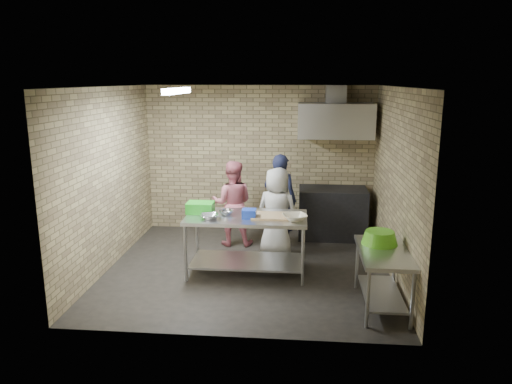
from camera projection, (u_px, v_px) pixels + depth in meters
floor at (248, 269)px, 7.34m from camera, size 4.20×4.20×0.00m
ceiling at (248, 87)px, 6.72m from camera, size 4.20×4.20×0.00m
back_wall at (259, 159)px, 8.97m from camera, size 4.20×0.06×2.70m
front_wall at (228, 221)px, 5.09m from camera, size 4.20×0.06×2.70m
left_wall at (108, 179)px, 7.21m from camera, size 0.06×4.00×2.70m
right_wall at (395, 184)px, 6.84m from camera, size 0.06×4.00×2.70m
prep_table at (247, 244)px, 7.10m from camera, size 1.75×0.87×0.87m
side_counter at (382, 279)px, 6.02m from camera, size 0.60×1.20×0.75m
stove at (332, 213)px, 8.71m from camera, size 1.20×0.70×0.90m
range_hood at (336, 121)px, 8.39m from camera, size 1.30×0.60×0.60m
hood_duct at (336, 94)px, 8.43m from camera, size 0.35×0.30×0.30m
wall_shelf at (351, 130)px, 8.59m from camera, size 0.80×0.20×0.04m
fluorescent_fixture at (177, 91)px, 6.82m from camera, size 0.10×1.25×0.08m
green_crate at (200, 207)px, 7.16m from camera, size 0.39×0.29×0.16m
blue_tub at (249, 214)px, 6.88m from camera, size 0.19×0.19×0.13m
cutting_board at (270, 216)px, 6.94m from camera, size 0.53×0.41×0.03m
mixing_bowl_a at (210, 217)px, 6.84m from camera, size 0.35×0.35×0.07m
mixing_bowl_b at (226, 212)px, 7.06m from camera, size 0.26×0.26×0.07m
ceramic_bowl at (295, 217)px, 6.78m from camera, size 0.43×0.43×0.08m
green_basin at (380, 237)px, 6.16m from camera, size 0.46×0.46×0.17m
bottle_red at (337, 124)px, 8.58m from camera, size 0.07×0.07×0.18m
bottle_green at (360, 125)px, 8.55m from camera, size 0.06×0.06×0.15m
man_navy at (280, 200)px, 8.21m from camera, size 0.67×0.55×1.59m
woman_pink at (232, 203)px, 8.27m from camera, size 0.73×0.58×1.47m
woman_white at (277, 212)px, 7.74m from camera, size 0.83×0.68×1.45m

